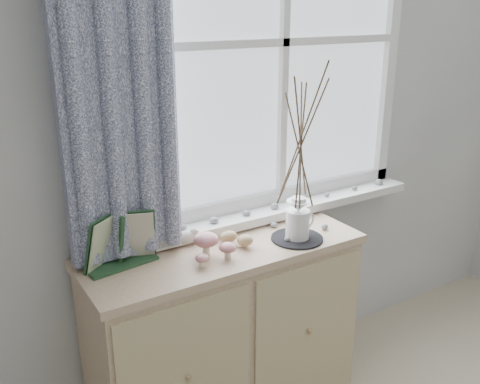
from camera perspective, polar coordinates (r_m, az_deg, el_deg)
The scene contains 8 objects.
sideboard at distance 2.45m, azimuth -1.60°, elevation -14.92°, with size 1.20×0.45×0.85m.
botanical_book at distance 2.07m, azimuth -12.44°, elevation -5.21°, with size 0.32×0.13×0.22m, color #214527, non-canonical shape.
toadstool_cluster at distance 2.14m, azimuth -3.17°, elevation -5.57°, with size 0.18×0.16×0.10m.
wooden_eggs at distance 2.25m, azimuth -0.37°, elevation -4.97°, with size 0.10×0.12×0.08m.
songbird_figurine at distance 2.26m, azimuth -5.94°, elevation -4.81°, with size 0.13×0.06×0.07m, color beige, non-canonical shape.
crocheted_doily at distance 2.33m, azimuth 6.10°, elevation -4.94°, with size 0.23×0.23×0.01m, color black.
twig_pitcher at distance 2.19m, azimuth 6.51°, elevation 5.65°, with size 0.34×0.34×0.78m.
sideboard_pebbles at distance 2.39m, azimuth 4.65°, elevation -4.01°, with size 0.33×0.23×0.02m.
Camera 1 is at (-1.16, -0.01, 1.81)m, focal length 40.00 mm.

